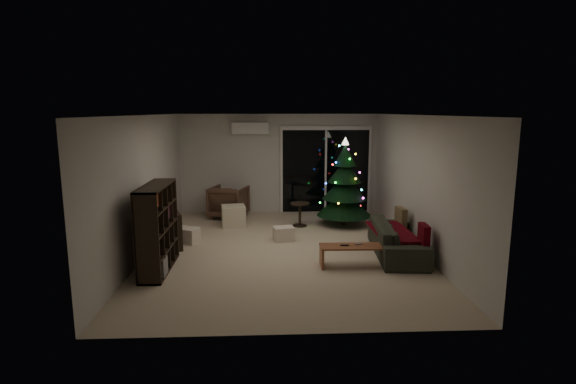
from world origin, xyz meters
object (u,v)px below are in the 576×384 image
(media_cabinet, at_px, (167,228))
(coffee_table, at_px, (353,256))
(bookshelf, at_px, (147,228))
(armchair, at_px, (229,202))
(christmas_tree, at_px, (345,182))
(sofa, at_px, (397,239))

(media_cabinet, height_order, coffee_table, media_cabinet)
(bookshelf, xyz_separation_m, armchair, (1.01, 3.65, -0.32))
(bookshelf, relative_size, coffee_table, 1.26)
(bookshelf, height_order, media_cabinet, bookshelf)
(armchair, xyz_separation_m, coffee_table, (2.38, -3.62, -0.21))
(bookshelf, xyz_separation_m, coffee_table, (3.39, 0.03, -0.53))
(bookshelf, xyz_separation_m, christmas_tree, (3.70, 2.79, 0.29))
(media_cabinet, bearing_deg, armchair, 45.49)
(armchair, relative_size, christmas_tree, 0.42)
(armchair, bearing_deg, bookshelf, 90.31)
(media_cabinet, distance_m, sofa, 4.37)
(bookshelf, bearing_deg, christmas_tree, 40.94)
(media_cabinet, relative_size, coffee_table, 0.99)
(media_cabinet, height_order, christmas_tree, christmas_tree)
(armchair, distance_m, christmas_tree, 2.89)
(bookshelf, distance_m, christmas_tree, 4.64)
(bookshelf, bearing_deg, media_cabinet, 93.94)
(bookshelf, bearing_deg, sofa, 11.97)
(sofa, bearing_deg, christmas_tree, 20.32)
(christmas_tree, bearing_deg, coffee_table, -96.43)
(armchair, height_order, coffee_table, armchair)
(sofa, relative_size, christmas_tree, 1.00)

